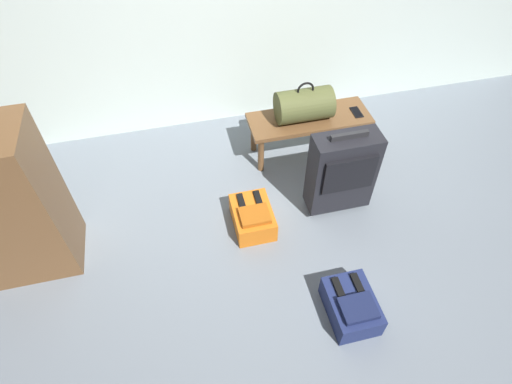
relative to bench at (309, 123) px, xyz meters
The scene contains 8 objects.
ground_plane 1.08m from the bench, 116.88° to the right, with size 6.60×6.60×0.00m, color slate.
bench is the anchor object (origin of this frame).
duffel_bag_olive 0.20m from the bench, behind, with size 0.44×0.26×0.34m.
cell_phone 0.40m from the bench, ahead, with size 0.07×0.14×0.01m.
suitcase_upright_charcoal 0.66m from the bench, 88.00° to the right, with size 0.47×0.22×0.73m.
backpack_orange 0.97m from the bench, 132.98° to the right, with size 0.28×0.38×0.21m.
backpack_navy 1.55m from the bench, 97.84° to the right, with size 0.28×0.38×0.21m.
side_cabinet 2.24m from the bench, 164.08° to the right, with size 0.56×0.44×1.10m.
Camera 1 is at (-0.60, -1.61, 2.48)m, focal length 29.16 mm.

